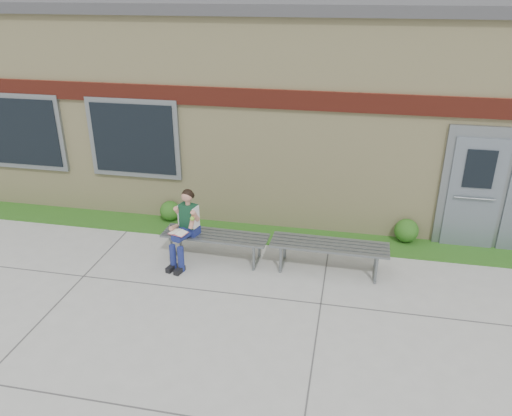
# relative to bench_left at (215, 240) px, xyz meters

# --- Properties ---
(ground) EXTENTS (80.00, 80.00, 0.00)m
(ground) POSITION_rel_bench_left_xyz_m (0.96, -1.52, -0.38)
(ground) COLOR #9E9E99
(ground) RESTS_ON ground
(grass_strip) EXTENTS (16.00, 0.80, 0.02)m
(grass_strip) POSITION_rel_bench_left_xyz_m (0.96, 1.08, -0.37)
(grass_strip) COLOR #254B14
(grass_strip) RESTS_ON ground
(school_building) EXTENTS (16.20, 6.22, 4.20)m
(school_building) POSITION_rel_bench_left_xyz_m (0.96, 4.46, 1.73)
(school_building) COLOR beige
(school_building) RESTS_ON ground
(bench_left) EXTENTS (1.89, 0.58, 0.49)m
(bench_left) POSITION_rel_bench_left_xyz_m (0.00, 0.00, 0.00)
(bench_left) COLOR slate
(bench_left) RESTS_ON ground
(bench_right) EXTENTS (1.99, 0.58, 0.51)m
(bench_right) POSITION_rel_bench_left_xyz_m (2.00, -0.00, 0.02)
(bench_right) COLOR slate
(bench_right) RESTS_ON ground
(girl) EXTENTS (0.49, 0.81, 1.33)m
(girl) POSITION_rel_bench_left_xyz_m (-0.48, -0.20, 0.34)
(girl) COLOR navy
(girl) RESTS_ON ground
(shrub_mid) EXTENTS (0.41, 0.41, 0.41)m
(shrub_mid) POSITION_rel_bench_left_xyz_m (-1.35, 1.33, -0.15)
(shrub_mid) COLOR #254B14
(shrub_mid) RESTS_ON grass_strip
(shrub_east) EXTENTS (0.45, 0.45, 0.45)m
(shrub_east) POSITION_rel_bench_left_xyz_m (3.38, 1.33, -0.13)
(shrub_east) COLOR #254B14
(shrub_east) RESTS_ON grass_strip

